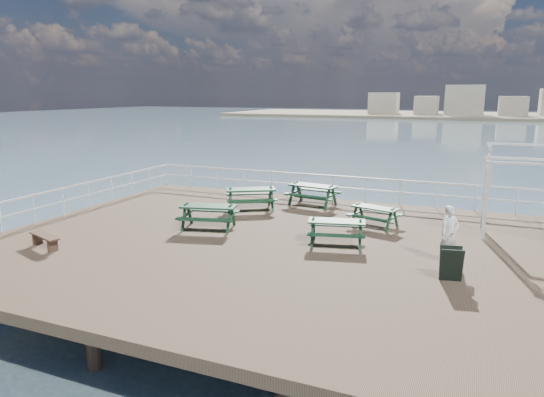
{
  "coord_description": "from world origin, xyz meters",
  "views": [
    {
      "loc": [
        5.7,
        -13.75,
        4.66
      ],
      "look_at": [
        -0.61,
        1.28,
        1.1
      ],
      "focal_mm": 32.0,
      "sensor_mm": 36.0,
      "label": 1
    }
  ],
  "objects_px": {
    "picnic_table_b": "(375,212)",
    "trellis_arbor": "(524,197)",
    "picnic_table_e": "(337,227)",
    "person": "(449,234)",
    "picnic_table_d": "(208,212)",
    "flat_bench_near": "(45,238)",
    "picnic_table_c": "(313,190)",
    "picnic_table_a": "(251,194)"
  },
  "relations": [
    {
      "from": "picnic_table_b",
      "to": "person",
      "type": "relative_size",
      "value": 1.18
    },
    {
      "from": "picnic_table_c",
      "to": "picnic_table_d",
      "type": "bearing_deg",
      "value": -105.79
    },
    {
      "from": "flat_bench_near",
      "to": "trellis_arbor",
      "type": "bearing_deg",
      "value": 45.75
    },
    {
      "from": "picnic_table_b",
      "to": "picnic_table_e",
      "type": "xyz_separation_m",
      "value": [
        -0.7,
        -2.57,
        0.04
      ]
    },
    {
      "from": "picnic_table_b",
      "to": "trellis_arbor",
      "type": "bearing_deg",
      "value": 21.01
    },
    {
      "from": "picnic_table_c",
      "to": "trellis_arbor",
      "type": "distance_m",
      "value": 8.05
    },
    {
      "from": "picnic_table_b",
      "to": "flat_bench_near",
      "type": "bearing_deg",
      "value": -128.22
    },
    {
      "from": "picnic_table_b",
      "to": "picnic_table_c",
      "type": "xyz_separation_m",
      "value": [
        -3.09,
        2.35,
        0.12
      ]
    },
    {
      "from": "picnic_table_b",
      "to": "picnic_table_e",
      "type": "bearing_deg",
      "value": -89.51
    },
    {
      "from": "picnic_table_a",
      "to": "trellis_arbor",
      "type": "xyz_separation_m",
      "value": [
        9.87,
        -0.19,
        0.75
      ]
    },
    {
      "from": "picnic_table_c",
      "to": "picnic_table_e",
      "type": "height_order",
      "value": "picnic_table_c"
    },
    {
      "from": "person",
      "to": "trellis_arbor",
      "type": "bearing_deg",
      "value": 20.3
    },
    {
      "from": "picnic_table_e",
      "to": "flat_bench_near",
      "type": "distance_m",
      "value": 9.03
    },
    {
      "from": "picnic_table_b",
      "to": "person",
      "type": "distance_m",
      "value": 4.02
    },
    {
      "from": "picnic_table_a",
      "to": "picnic_table_e",
      "type": "xyz_separation_m",
      "value": [
        4.48,
        -3.19,
        -0.07
      ]
    },
    {
      "from": "picnic_table_a",
      "to": "picnic_table_d",
      "type": "distance_m",
      "value": 3.18
    },
    {
      "from": "flat_bench_near",
      "to": "person",
      "type": "distance_m",
      "value": 12.01
    },
    {
      "from": "trellis_arbor",
      "to": "person",
      "type": "distance_m",
      "value": 4.04
    },
    {
      "from": "picnic_table_b",
      "to": "picnic_table_c",
      "type": "distance_m",
      "value": 3.88
    },
    {
      "from": "picnic_table_b",
      "to": "picnic_table_e",
      "type": "height_order",
      "value": "picnic_table_e"
    },
    {
      "from": "trellis_arbor",
      "to": "flat_bench_near",
      "type": "bearing_deg",
      "value": -155.31
    },
    {
      "from": "picnic_table_b",
      "to": "picnic_table_d",
      "type": "bearing_deg",
      "value": -138.55
    },
    {
      "from": "picnic_table_e",
      "to": "person",
      "type": "bearing_deg",
      "value": -20.71
    },
    {
      "from": "picnic_table_c",
      "to": "person",
      "type": "distance_m",
      "value": 7.84
    },
    {
      "from": "picnic_table_d",
      "to": "trellis_arbor",
      "type": "relative_size",
      "value": 0.73
    },
    {
      "from": "picnic_table_b",
      "to": "picnic_table_d",
      "type": "xyz_separation_m",
      "value": [
        -5.32,
        -2.56,
        0.09
      ]
    },
    {
      "from": "picnic_table_e",
      "to": "flat_bench_near",
      "type": "height_order",
      "value": "picnic_table_e"
    },
    {
      "from": "picnic_table_a",
      "to": "picnic_table_c",
      "type": "bearing_deg",
      "value": 8.84
    },
    {
      "from": "picnic_table_e",
      "to": "trellis_arbor",
      "type": "xyz_separation_m",
      "value": [
        5.4,
        3.0,
        0.82
      ]
    },
    {
      "from": "picnic_table_c",
      "to": "picnic_table_e",
      "type": "xyz_separation_m",
      "value": [
        2.38,
        -4.91,
        -0.07
      ]
    },
    {
      "from": "picnic_table_b",
      "to": "flat_bench_near",
      "type": "relative_size",
      "value": 1.33
    },
    {
      "from": "picnic_table_d",
      "to": "person",
      "type": "distance_m",
      "value": 7.98
    },
    {
      "from": "picnic_table_e",
      "to": "flat_bench_near",
      "type": "bearing_deg",
      "value": -167.85
    },
    {
      "from": "trellis_arbor",
      "to": "picnic_table_a",
      "type": "bearing_deg",
      "value": 176.71
    },
    {
      "from": "flat_bench_near",
      "to": "person",
      "type": "bearing_deg",
      "value": 35.47
    },
    {
      "from": "picnic_table_c",
      "to": "flat_bench_near",
      "type": "distance_m",
      "value": 10.51
    },
    {
      "from": "picnic_table_c",
      "to": "picnic_table_e",
      "type": "bearing_deg",
      "value": -55.41
    },
    {
      "from": "picnic_table_d",
      "to": "flat_bench_near",
      "type": "height_order",
      "value": "picnic_table_d"
    },
    {
      "from": "picnic_table_d",
      "to": "trellis_arbor",
      "type": "distance_m",
      "value": 10.48
    },
    {
      "from": "picnic_table_d",
      "to": "person",
      "type": "height_order",
      "value": "person"
    },
    {
      "from": "picnic_table_a",
      "to": "flat_bench_near",
      "type": "bearing_deg",
      "value": -148.12
    },
    {
      "from": "picnic_table_d",
      "to": "flat_bench_near",
      "type": "xyz_separation_m",
      "value": [
        -3.53,
        -3.88,
        -0.29
      ]
    }
  ]
}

